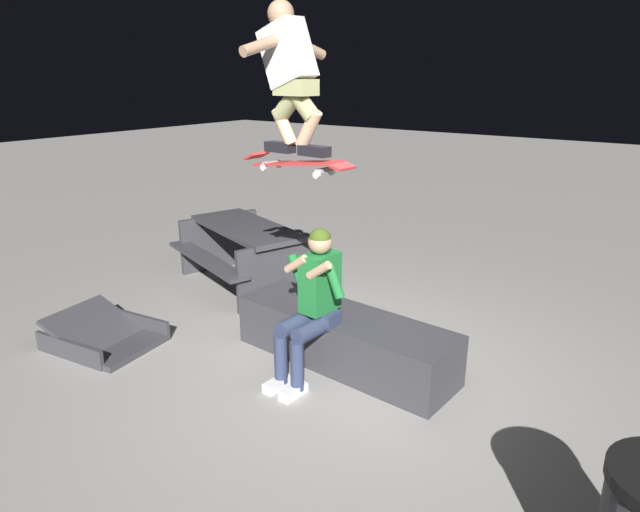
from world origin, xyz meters
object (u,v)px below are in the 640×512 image
at_px(ledge_box_main, 344,339).
at_px(picnic_table_back, 247,245).
at_px(kicker_ramp, 105,338).
at_px(skateboard, 297,163).
at_px(person_sitting_on_ledge, 312,299).
at_px(skater_airborne, 290,71).

bearing_deg(ledge_box_main, picnic_table_back, -25.04).
bearing_deg(kicker_ramp, skateboard, -157.50).
relative_size(ledge_box_main, person_sitting_on_ledge, 1.59).
bearing_deg(picnic_table_back, person_sitting_on_ledge, 146.14).
distance_m(ledge_box_main, skater_airborne, 2.32).
bearing_deg(picnic_table_back, skater_airborne, 143.64).
height_order(skateboard, picnic_table_back, skateboard).
xyz_separation_m(ledge_box_main, skateboard, (0.25, 0.33, 1.59)).
height_order(ledge_box_main, kicker_ramp, ledge_box_main).
distance_m(ledge_box_main, skateboard, 1.64).
height_order(person_sitting_on_ledge, skater_airborne, skater_airborne).
distance_m(ledge_box_main, kicker_ramp, 2.32).
bearing_deg(ledge_box_main, skateboard, 52.32).
bearing_deg(skateboard, kicker_ramp, 22.50).
bearing_deg(skateboard, picnic_table_back, -35.57).
relative_size(kicker_ramp, picnic_table_back, 0.51).
xyz_separation_m(skateboard, picnic_table_back, (1.80, -1.29, -1.32)).
height_order(skateboard, kicker_ramp, skateboard).
height_order(kicker_ramp, picnic_table_back, picnic_table_back).
bearing_deg(skater_airborne, person_sitting_on_ledge, 170.96).
xyz_separation_m(ledge_box_main, kicker_ramp, (2.05, 1.07, -0.17)).
bearing_deg(kicker_ramp, person_sitting_on_ledge, -160.04).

